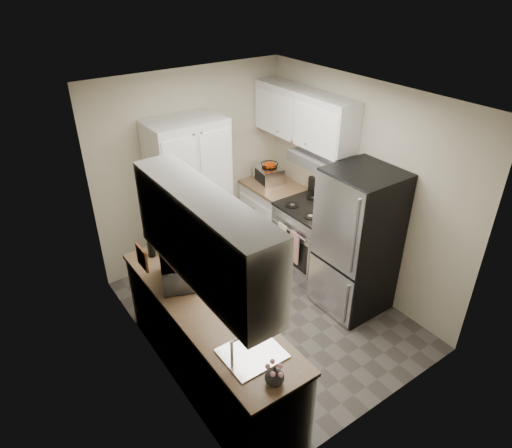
{
  "coord_description": "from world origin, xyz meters",
  "views": [
    {
      "loc": [
        -2.42,
        -3.23,
        3.56
      ],
      "look_at": [
        -0.04,
        0.15,
        1.14
      ],
      "focal_mm": 32.0,
      "sensor_mm": 36.0,
      "label": 1
    }
  ],
  "objects_px": {
    "electric_range": "(310,238)",
    "toaster_oven": "(269,175)",
    "microwave": "(179,269)",
    "refrigerator": "(357,242)",
    "pantry_cabinet": "(191,199)",
    "wine_bottle": "(151,244)"
  },
  "relations": [
    {
      "from": "refrigerator",
      "to": "microwave",
      "type": "relative_size",
      "value": 3.58
    },
    {
      "from": "microwave",
      "to": "electric_range",
      "type": "bearing_deg",
      "value": -58.52
    },
    {
      "from": "pantry_cabinet",
      "to": "electric_range",
      "type": "distance_m",
      "value": 1.58
    },
    {
      "from": "wine_bottle",
      "to": "toaster_oven",
      "type": "distance_m",
      "value": 2.18
    },
    {
      "from": "electric_range",
      "to": "toaster_oven",
      "type": "relative_size",
      "value": 3.07
    },
    {
      "from": "pantry_cabinet",
      "to": "refrigerator",
      "type": "distance_m",
      "value": 2.07
    },
    {
      "from": "electric_range",
      "to": "refrigerator",
      "type": "height_order",
      "value": "refrigerator"
    },
    {
      "from": "pantry_cabinet",
      "to": "electric_range",
      "type": "xyz_separation_m",
      "value": [
        1.17,
        -0.93,
        -0.52
      ]
    },
    {
      "from": "refrigerator",
      "to": "microwave",
      "type": "height_order",
      "value": "refrigerator"
    },
    {
      "from": "electric_range",
      "to": "refrigerator",
      "type": "relative_size",
      "value": 0.66
    },
    {
      "from": "microwave",
      "to": "wine_bottle",
      "type": "bearing_deg",
      "value": 25.23
    },
    {
      "from": "microwave",
      "to": "toaster_oven",
      "type": "xyz_separation_m",
      "value": [
        2.0,
        1.29,
        -0.02
      ]
    },
    {
      "from": "refrigerator",
      "to": "electric_range",
      "type": "bearing_deg",
      "value": 87.52
    },
    {
      "from": "pantry_cabinet",
      "to": "toaster_oven",
      "type": "bearing_deg",
      "value": -0.73
    },
    {
      "from": "pantry_cabinet",
      "to": "toaster_oven",
      "type": "height_order",
      "value": "pantry_cabinet"
    },
    {
      "from": "electric_range",
      "to": "refrigerator",
      "type": "distance_m",
      "value": 0.88
    },
    {
      "from": "electric_range",
      "to": "microwave",
      "type": "bearing_deg",
      "value": -169.17
    },
    {
      "from": "wine_bottle",
      "to": "toaster_oven",
      "type": "bearing_deg",
      "value": 20.28
    },
    {
      "from": "pantry_cabinet",
      "to": "microwave",
      "type": "bearing_deg",
      "value": -122.11
    },
    {
      "from": "refrigerator",
      "to": "microwave",
      "type": "distance_m",
      "value": 2.01
    },
    {
      "from": "electric_range",
      "to": "microwave",
      "type": "height_order",
      "value": "microwave"
    },
    {
      "from": "pantry_cabinet",
      "to": "toaster_oven",
      "type": "distance_m",
      "value": 1.18
    }
  ]
}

